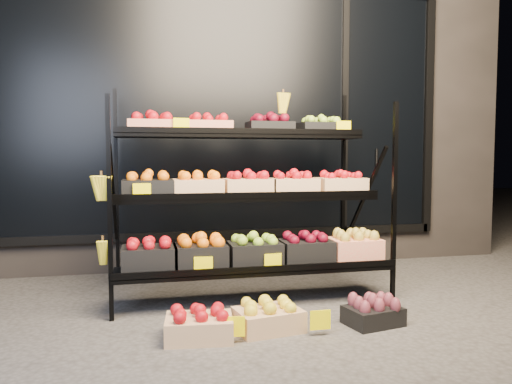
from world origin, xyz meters
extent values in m
plane|color=#514F4C|center=(0.00, 0.00, 0.00)|extent=(24.00, 24.00, 0.00)
cube|color=#2D2826|center=(0.00, 2.60, 1.75)|extent=(6.00, 2.00, 3.50)
cube|color=black|center=(0.00, 1.58, 1.55)|extent=(4.20, 0.04, 2.40)
cube|color=black|center=(0.00, 1.56, 0.34)|extent=(4.30, 0.06, 0.08)
cube|color=black|center=(2.15, 1.56, 1.55)|extent=(0.08, 0.06, 2.50)
cube|color=black|center=(1.20, 1.56, 1.55)|extent=(0.06, 0.06, 2.50)
cylinder|color=black|center=(1.55, 1.53, 1.05)|extent=(0.02, 0.02, 0.25)
cube|color=black|center=(-1.02, 0.18, 0.75)|extent=(0.03, 0.03, 1.50)
cube|color=black|center=(1.02, 0.18, 0.75)|extent=(0.03, 0.03, 1.50)
cube|color=black|center=(-1.02, 1.15, 0.83)|extent=(0.03, 0.03, 1.66)
cube|color=black|center=(1.02, 1.15, 0.83)|extent=(0.03, 0.03, 1.66)
cube|color=black|center=(0.00, 0.35, 0.27)|extent=(2.05, 0.42, 0.03)
cube|color=black|center=(0.00, 0.15, 0.30)|extent=(2.05, 0.02, 0.05)
cube|color=black|center=(0.00, 0.65, 0.77)|extent=(2.05, 0.40, 0.03)
cube|color=black|center=(0.00, 0.46, 0.80)|extent=(2.05, 0.02, 0.05)
cube|color=black|center=(0.00, 0.95, 1.27)|extent=(2.05, 0.40, 0.03)
cube|color=black|center=(0.00, 0.76, 1.30)|extent=(2.05, 0.02, 0.05)
cube|color=#D5AD80|center=(-0.73, 0.95, 1.33)|extent=(0.38, 0.28, 0.11)
ellipsoid|color=red|center=(-0.73, 0.95, 1.42)|extent=(0.32, 0.24, 0.07)
cube|color=#D5AD80|center=(-0.27, 0.95, 1.33)|extent=(0.38, 0.28, 0.11)
ellipsoid|color=red|center=(-0.27, 0.95, 1.42)|extent=(0.32, 0.24, 0.07)
cube|color=black|center=(0.26, 0.95, 1.33)|extent=(0.38, 0.28, 0.11)
ellipsoid|color=maroon|center=(0.26, 0.95, 1.42)|extent=(0.32, 0.24, 0.07)
cube|color=black|center=(0.72, 0.95, 1.33)|extent=(0.38, 0.28, 0.11)
ellipsoid|color=#9DCB32|center=(0.72, 0.95, 1.42)|extent=(0.32, 0.24, 0.07)
cube|color=black|center=(-0.77, 0.65, 0.85)|extent=(0.38, 0.28, 0.14)
ellipsoid|color=orange|center=(-0.77, 0.65, 0.95)|extent=(0.32, 0.24, 0.07)
cube|color=#DCB07F|center=(-0.39, 0.65, 0.85)|extent=(0.38, 0.28, 0.14)
ellipsoid|color=orange|center=(-0.39, 0.65, 0.95)|extent=(0.32, 0.24, 0.07)
cube|color=#DCB07F|center=(0.01, 0.65, 0.85)|extent=(0.38, 0.28, 0.14)
ellipsoid|color=red|center=(0.01, 0.65, 0.95)|extent=(0.32, 0.24, 0.07)
cube|color=#DCB07F|center=(0.37, 0.65, 0.85)|extent=(0.38, 0.28, 0.14)
ellipsoid|color=red|center=(0.37, 0.65, 0.95)|extent=(0.32, 0.24, 0.07)
cube|color=#DCB07F|center=(0.79, 0.65, 0.85)|extent=(0.38, 0.28, 0.14)
ellipsoid|color=red|center=(0.79, 0.65, 0.95)|extent=(0.32, 0.24, 0.07)
cube|color=black|center=(-0.77, 0.35, 0.37)|extent=(0.38, 0.28, 0.18)
ellipsoid|color=red|center=(-0.77, 0.35, 0.49)|extent=(0.32, 0.24, 0.07)
cube|color=black|center=(-0.41, 0.35, 0.37)|extent=(0.38, 0.28, 0.18)
ellipsoid|color=orange|center=(-0.41, 0.35, 0.49)|extent=(0.32, 0.24, 0.07)
cube|color=black|center=(-0.01, 0.35, 0.37)|extent=(0.38, 0.28, 0.18)
ellipsoid|color=#9DCB32|center=(-0.01, 0.35, 0.49)|extent=(0.32, 0.24, 0.07)
cube|color=black|center=(0.39, 0.35, 0.37)|extent=(0.38, 0.28, 0.18)
ellipsoid|color=maroon|center=(0.39, 0.35, 0.49)|extent=(0.32, 0.24, 0.07)
cube|color=#D5AD80|center=(0.79, 0.35, 0.37)|extent=(0.38, 0.28, 0.18)
ellipsoid|color=gold|center=(0.79, 0.35, 0.49)|extent=(0.32, 0.24, 0.07)
ellipsoid|color=yellow|center=(-1.07, 0.20, 0.98)|extent=(0.14, 0.08, 0.22)
ellipsoid|color=yellow|center=(-1.07, 0.20, 0.55)|extent=(0.14, 0.08, 0.22)
ellipsoid|color=yellow|center=(0.35, 0.85, 1.63)|extent=(0.14, 0.08, 0.22)
cube|color=#FFED00|center=(-0.82, 0.50, 0.84)|extent=(0.13, 0.01, 0.12)
cube|color=#FFED00|center=(0.87, 0.80, 1.34)|extent=(0.13, 0.01, 0.12)
cube|color=#FFED00|center=(-0.50, 0.80, 1.34)|extent=(0.13, 0.01, 0.12)
cube|color=#FFED00|center=(-0.41, 0.20, 0.34)|extent=(0.13, 0.01, 0.12)
cube|color=#FFED00|center=(0.09, 0.20, 0.34)|extent=(0.13, 0.01, 0.12)
cube|color=#FFED00|center=(-0.30, -0.40, 0.06)|extent=(0.13, 0.01, 0.12)
cube|color=#FFED00|center=(0.23, -0.40, 0.06)|extent=(0.13, 0.01, 0.12)
cube|color=#DCB07F|center=(-0.49, -0.29, 0.07)|extent=(0.43, 0.34, 0.14)
ellipsoid|color=red|center=(-0.49, -0.29, 0.17)|extent=(0.36, 0.28, 0.07)
cube|color=#DCB07F|center=(-0.05, -0.23, 0.07)|extent=(0.44, 0.36, 0.14)
ellipsoid|color=yellow|center=(-0.05, -0.23, 0.17)|extent=(0.37, 0.30, 0.07)
cube|color=black|center=(0.64, -0.28, 0.06)|extent=(0.39, 0.32, 0.12)
ellipsoid|color=brown|center=(0.64, -0.28, 0.15)|extent=(0.33, 0.27, 0.07)
camera|label=1|loc=(-0.81, -3.21, 1.09)|focal=35.00mm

